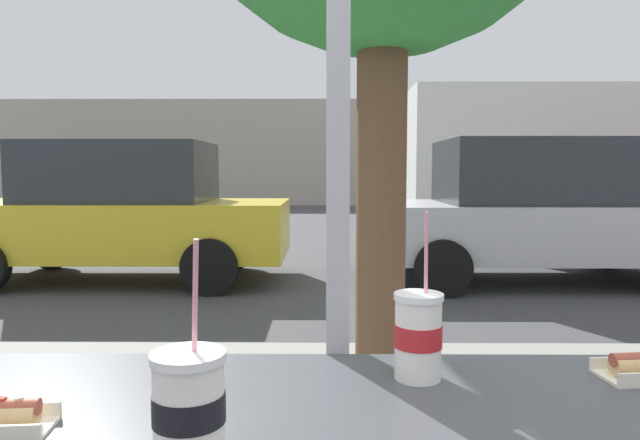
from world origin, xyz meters
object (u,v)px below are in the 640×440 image
object	(u,v)px
soda_cup_left	(418,334)
parked_car_yellow	(121,212)
box_truck	(551,159)
parked_car_silver	(536,211)
soda_cup_right	(189,406)

from	to	relation	value
soda_cup_left	parked_car_yellow	size ratio (longest dim) A/B	0.08
soda_cup_left	box_truck	distance (m)	11.73
soda_cup_left	box_truck	size ratio (longest dim) A/B	0.05
parked_car_yellow	parked_car_silver	bearing A→B (deg)	0.00
soda_cup_right	box_truck	size ratio (longest dim) A/B	0.05
parked_car_silver	parked_car_yellow	bearing A→B (deg)	-180.00
soda_cup_left	parked_car_yellow	bearing A→B (deg)	114.29
soda_cup_left	parked_car_yellow	world-z (taller)	parked_car_yellow
soda_cup_right	parked_car_silver	bearing A→B (deg)	66.18
parked_car_yellow	box_truck	xyz separation A→B (m)	(7.25, 4.75, 0.76)
parked_car_yellow	box_truck	world-z (taller)	box_truck
parked_car_yellow	box_truck	size ratio (longest dim) A/B	0.66
soda_cup_right	parked_car_yellow	size ratio (longest dim) A/B	0.08
box_truck	parked_car_silver	bearing A→B (deg)	-113.34
soda_cup_left	parked_car_silver	world-z (taller)	parked_car_silver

